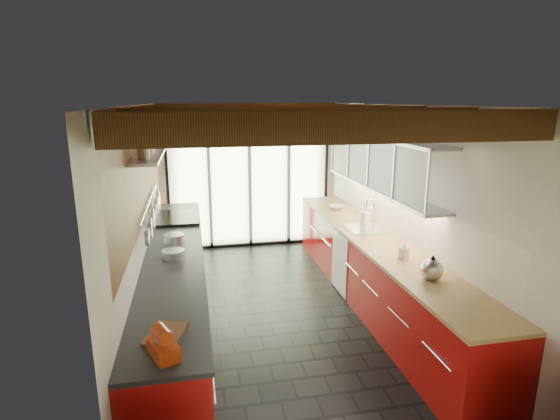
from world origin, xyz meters
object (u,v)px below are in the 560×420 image
at_px(paper_towel, 365,221).
at_px(soap_bottle, 404,251).
at_px(bowl, 336,207).
at_px(kettle, 432,268).
at_px(stand_mixer, 163,344).

bearing_deg(paper_towel, soap_bottle, -90.00).
height_order(soap_bottle, bowl, soap_bottle).
height_order(kettle, soap_bottle, kettle).
bearing_deg(paper_towel, stand_mixer, -134.28).
xyz_separation_m(stand_mixer, kettle, (2.54, 0.86, 0.02)).
bearing_deg(stand_mixer, bowl, 56.28).
distance_m(kettle, bowl, 2.95).
xyz_separation_m(stand_mixer, paper_towel, (2.54, 2.61, 0.03)).
bearing_deg(stand_mixer, kettle, 18.70).
bearing_deg(bowl, paper_towel, -90.00).
xyz_separation_m(soap_bottle, bowl, (0.00, 2.35, -0.07)).
height_order(stand_mixer, paper_towel, paper_towel).
xyz_separation_m(stand_mixer, bowl, (2.54, 3.81, -0.06)).
bearing_deg(soap_bottle, stand_mixer, -150.28).
bearing_deg(stand_mixer, soap_bottle, 29.72).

